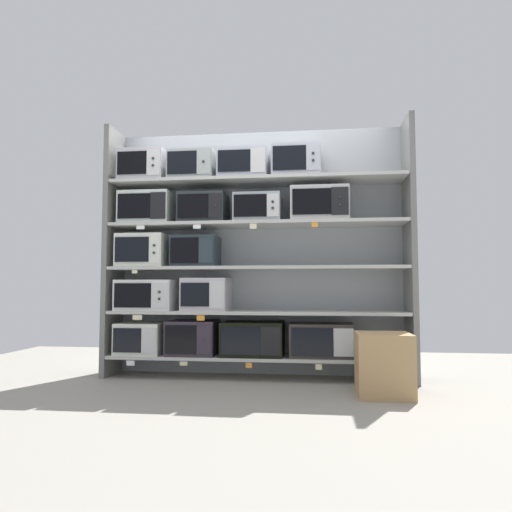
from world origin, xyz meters
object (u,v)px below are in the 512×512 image
microwave_10 (258,209)px  microwave_6 (145,251)px  microwave_3 (321,340)px  microwave_14 (244,166)px  shipping_carton (384,364)px  microwave_2 (253,339)px  microwave_12 (145,168)px  microwave_8 (147,209)px  microwave_11 (319,205)px  microwave_9 (203,209)px  microwave_7 (196,252)px  microwave_13 (193,167)px  microwave_15 (297,163)px  microwave_1 (193,337)px  microwave_5 (207,294)px  microwave_0 (142,338)px  microwave_4 (148,295)px

microwave_10 → microwave_6: bearing=180.0°
microwave_6 → microwave_3: bearing=-0.0°
microwave_14 → shipping_carton: (1.19, -0.61, -1.77)m
microwave_2 → microwave_12: bearing=180.0°
microwave_8 → microwave_10: 1.10m
microwave_11 → microwave_9: bearing=-180.0°
microwave_2 → microwave_10: (0.05, -0.00, 1.22)m
microwave_7 → microwave_13: bearing=179.7°
microwave_6 → microwave_15: bearing=-0.0°
microwave_2 → microwave_13: 1.75m
microwave_6 → microwave_11: size_ratio=0.87×
microwave_1 → shipping_carton: (1.68, -0.61, -0.13)m
microwave_6 → microwave_7: size_ratio=1.08×
microwave_2 → microwave_5: (-0.44, 0.00, 0.41)m
microwave_5 → microwave_12: (-0.63, -0.00, 1.25)m
microwave_7 → microwave_12: 0.99m
microwave_0 → microwave_11: size_ratio=0.82×
microwave_1 → microwave_9: (0.09, 0.00, 1.23)m
microwave_3 → shipping_carton: bearing=-52.2°
microwave_6 → microwave_15: (1.48, -0.00, 0.82)m
microwave_4 → microwave_7: bearing=-0.0°
microwave_0 → shipping_carton: size_ratio=0.90×
microwave_7 → shipping_carton: (1.66, -0.61, -0.94)m
microwave_6 → microwave_8: microwave_8 is taller
microwave_10 → microwave_2: bearing=179.9°
microwave_13 → microwave_1: bearing=-0.6°
microwave_10 → microwave_13: 0.77m
microwave_4 → microwave_9: (0.54, -0.00, 0.83)m
microwave_6 → microwave_9: 0.71m
microwave_7 → microwave_5: bearing=0.2°
microwave_0 → microwave_11: (1.71, -0.00, 1.26)m
microwave_13 → microwave_15: 1.01m
microwave_14 → microwave_15: size_ratio=1.03×
microwave_1 → shipping_carton: bearing=-19.9°
microwave_4 → microwave_12: bearing=179.8°
microwave_1 → microwave_15: (0.99, 0.00, 1.65)m
microwave_10 → microwave_11: (0.58, 0.00, 0.03)m
microwave_4 → microwave_9: bearing=-0.0°
microwave_7 → microwave_4: bearing=180.0°
microwave_6 → shipping_carton: bearing=-15.6°
microwave_1 → microwave_12: size_ratio=1.03×
microwave_2 → microwave_12: 1.98m
microwave_9 → microwave_13: size_ratio=1.02×
microwave_5 → shipping_carton: (1.55, -0.61, -0.53)m
microwave_4 → microwave_10: bearing=-0.0°
microwave_0 → microwave_11: bearing=-0.0°
microwave_13 → microwave_15: microwave_15 is taller
microwave_10 → microwave_1: bearing=-180.0°
microwave_4 → microwave_13: size_ratio=1.24×
microwave_5 → microwave_6: size_ratio=0.93×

